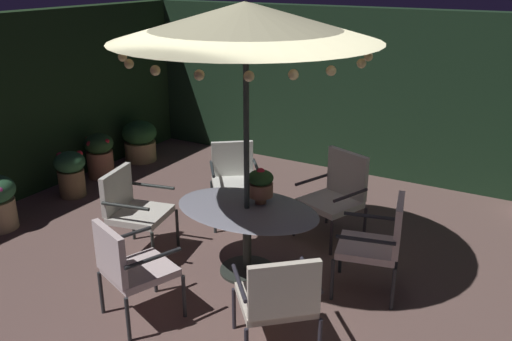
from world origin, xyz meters
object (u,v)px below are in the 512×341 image
at_px(patio_dining_table, 247,222).
at_px(potted_plant_right_far, 140,140).
at_px(patio_chair_southwest, 279,297).
at_px(patio_chair_north, 379,240).
at_px(patio_umbrella, 246,22).
at_px(patio_chair_northeast, 337,191).
at_px(potted_plant_back_right, 71,172).
at_px(centerpiece_planter, 261,183).
at_px(patio_chair_east, 234,176).
at_px(patio_chair_southeast, 132,206).
at_px(potted_plant_back_center, 100,154).
at_px(patio_chair_south, 129,265).

bearing_deg(patio_dining_table, potted_plant_right_far, 147.05).
bearing_deg(patio_chair_southwest, patio_chair_north, 72.42).
bearing_deg(patio_dining_table, patio_chair_north, 13.18).
bearing_deg(patio_umbrella, potted_plant_right_far, 147.05).
height_order(patio_chair_northeast, potted_plant_back_right, patio_chair_northeast).
bearing_deg(centerpiece_planter, patio_dining_table, -108.09).
height_order(patio_chair_northeast, patio_chair_east, patio_chair_northeast).
bearing_deg(potted_plant_right_far, patio_chair_southeast, -50.04).
bearing_deg(potted_plant_back_center, centerpiece_planter, -17.83).
xyz_separation_m(patio_chair_southeast, patio_chair_southwest, (2.18, -0.70, -0.04)).
bearing_deg(patio_dining_table, potted_plant_back_right, 170.40).
xyz_separation_m(patio_umbrella, patio_chair_southwest, (0.89, -0.99, -2.03)).
relative_size(centerpiece_planter, patio_chair_northeast, 0.38).
distance_m(patio_chair_northeast, patio_chair_east, 1.31).
bearing_deg(patio_chair_east, centerpiece_planter, -44.73).
bearing_deg(potted_plant_back_right, potted_plant_right_far, 96.14).
bearing_deg(potted_plant_back_center, patio_chair_south, -41.02).
distance_m(patio_umbrella, centerpiece_planter, 1.63).
bearing_deg(patio_chair_south, potted_plant_back_right, 146.73).
height_order(patio_chair_north, patio_chair_southeast, patio_chair_north).
bearing_deg(centerpiece_planter, patio_chair_east, 135.27).
bearing_deg(patio_chair_east, patio_chair_southwest, -50.11).
distance_m(patio_dining_table, potted_plant_right_far, 4.00).
relative_size(patio_chair_east, patio_chair_southwest, 1.04).
relative_size(patio_chair_northeast, potted_plant_back_center, 1.50).
relative_size(patio_chair_southeast, potted_plant_back_center, 1.42).
bearing_deg(patio_chair_southeast, patio_chair_south, -49.23).
bearing_deg(potted_plant_back_center, patio_chair_southwest, -28.09).
height_order(patio_chair_north, patio_chair_southwest, patio_chair_north).
height_order(centerpiece_planter, patio_chair_northeast, centerpiece_planter).
height_order(patio_chair_east, patio_chair_southeast, patio_chair_east).
bearing_deg(patio_chair_north, patio_chair_east, 160.66).
height_order(patio_dining_table, patio_chair_northeast, patio_chair_northeast).
bearing_deg(potted_plant_right_far, patio_chair_north, -21.92).
distance_m(patio_umbrella, potted_plant_back_center, 4.22).
relative_size(centerpiece_planter, potted_plant_right_far, 0.57).
bearing_deg(patio_chair_north, potted_plant_right_far, 158.08).
bearing_deg(patio_chair_northeast, potted_plant_back_right, -169.10).
bearing_deg(patio_chair_southeast, centerpiece_planter, 19.04).
bearing_deg(patio_umbrella, potted_plant_back_right, 170.40).
bearing_deg(potted_plant_right_far, patio_chair_east, -23.98).
relative_size(patio_chair_east, potted_plant_back_center, 1.43).
bearing_deg(patio_chair_northeast, patio_chair_east, -171.20).
distance_m(patio_chair_south, potted_plant_back_center, 3.84).
xyz_separation_m(potted_plant_back_center, potted_plant_right_far, (0.02, 0.89, -0.01)).
height_order(patio_chair_north, patio_chair_south, patio_chair_north).
height_order(patio_dining_table, potted_plant_back_center, patio_dining_table).
height_order(patio_chair_south, potted_plant_back_right, patio_chair_south).
bearing_deg(patio_umbrella, patio_dining_table, -164.65).
xyz_separation_m(patio_dining_table, patio_chair_east, (-0.81, 1.04, 0.01)).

